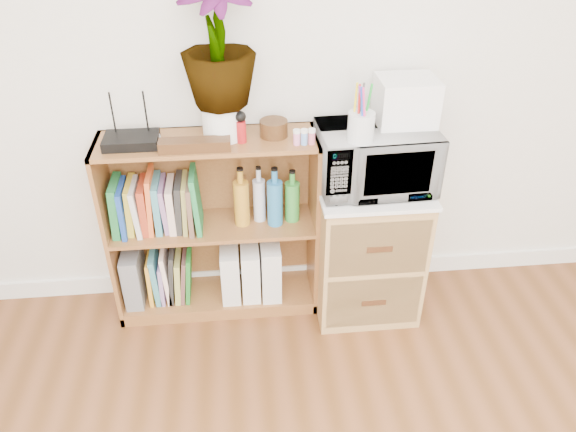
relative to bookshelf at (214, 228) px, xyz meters
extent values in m
cube|color=white|center=(0.35, 0.14, -0.42)|extent=(4.00, 0.02, 0.10)
cube|color=brown|center=(0.00, 0.00, 0.00)|extent=(1.00, 0.30, 0.95)
cube|color=#9E7542|center=(0.75, -0.08, -0.12)|extent=(0.50, 0.45, 0.70)
imported|color=silver|center=(0.75, -0.08, 0.39)|extent=(0.53, 0.37, 0.29)
cylinder|color=silver|center=(0.65, -0.19, 0.59)|extent=(0.11, 0.11, 0.12)
cube|color=white|center=(0.88, -0.02, 0.63)|extent=(0.25, 0.21, 0.20)
cube|color=black|center=(-0.32, -0.02, 0.50)|extent=(0.23, 0.16, 0.04)
imported|color=white|center=(-0.26, -0.03, 0.49)|extent=(0.13, 0.13, 0.03)
cylinder|color=white|center=(0.08, 0.02, 0.55)|extent=(0.18, 0.18, 0.15)
imported|color=#377A30|center=(0.08, 0.02, 0.91)|extent=(0.31, 0.31, 0.56)
cube|color=#381D0F|center=(-0.05, -0.10, 0.50)|extent=(0.30, 0.08, 0.05)
cylinder|color=#A41418|center=(0.15, -0.04, 0.52)|extent=(0.04, 0.04, 0.10)
cylinder|color=#3C2110|center=(0.30, 0.01, 0.51)|extent=(0.13, 0.13, 0.07)
cube|color=#DF7B83|center=(0.42, -0.09, 0.50)|extent=(0.10, 0.04, 0.05)
cube|color=slate|center=(-0.42, 0.00, -0.26)|extent=(0.09, 0.24, 0.29)
cube|color=silver|center=(0.06, -0.01, -0.26)|extent=(0.09, 0.23, 0.29)
cube|color=white|center=(0.17, -0.01, -0.26)|extent=(0.09, 0.23, 0.29)
cube|color=silver|center=(0.27, -0.01, -0.25)|extent=(0.10, 0.24, 0.31)
cube|color=#1E7137|center=(-0.44, 0.00, 0.15)|extent=(0.05, 0.20, 0.26)
cube|color=#183B94|center=(-0.41, 0.00, 0.15)|extent=(0.03, 0.20, 0.25)
cube|color=gold|center=(-0.38, 0.00, 0.15)|extent=(0.04, 0.20, 0.24)
cube|color=beige|center=(-0.35, 0.00, 0.15)|extent=(0.04, 0.20, 0.24)
cube|color=#A7351C|center=(-0.31, 0.00, 0.15)|extent=(0.04, 0.20, 0.24)
cube|color=orange|center=(-0.28, 0.00, 0.17)|extent=(0.04, 0.20, 0.29)
cube|color=teal|center=(-0.25, 0.00, 0.15)|extent=(0.03, 0.20, 0.25)
cube|color=#8F6496|center=(-0.22, 0.00, 0.14)|extent=(0.04, 0.20, 0.23)
cube|color=beige|center=(-0.19, 0.00, 0.14)|extent=(0.03, 0.20, 0.23)
cube|color=#262626|center=(-0.15, 0.00, 0.15)|extent=(0.04, 0.20, 0.25)
cube|color=olive|center=(-0.12, 0.00, 0.15)|extent=(0.03, 0.20, 0.25)
cube|color=brown|center=(-0.10, 0.00, 0.15)|extent=(0.02, 0.20, 0.25)
cube|color=#217B40|center=(-0.07, 0.00, 0.17)|extent=(0.04, 0.20, 0.30)
cylinder|color=#BB8223|center=(0.14, 0.00, 0.17)|extent=(0.07, 0.07, 0.29)
cylinder|color=#B4BACC|center=(0.23, 0.00, 0.16)|extent=(0.06, 0.06, 0.28)
cylinder|color=#2572AF|center=(0.30, 0.00, 0.17)|extent=(0.07, 0.07, 0.29)
cylinder|color=green|center=(0.38, 0.00, 0.15)|extent=(0.07, 0.07, 0.26)
cylinder|color=#D4E936|center=(0.47, 0.00, 0.18)|extent=(0.06, 0.06, 0.31)
cylinder|color=silver|center=(0.54, 0.00, 0.18)|extent=(0.07, 0.07, 0.31)
cube|color=gold|center=(-0.34, 0.00, -0.28)|extent=(0.02, 0.19, 0.25)
cube|color=teal|center=(-0.31, 0.00, -0.27)|extent=(0.04, 0.19, 0.28)
cube|color=#8D6FA6|center=(-0.28, 0.00, -0.29)|extent=(0.03, 0.19, 0.23)
cube|color=#FFD7C6|center=(-0.26, 0.00, -0.26)|extent=(0.04, 0.19, 0.29)
cube|color=#242424|center=(-0.23, 0.00, -0.26)|extent=(0.05, 0.19, 0.30)
cube|color=#A2A34B|center=(-0.20, 0.00, -0.28)|extent=(0.04, 0.19, 0.25)
cube|color=brown|center=(-0.17, 0.00, -0.28)|extent=(0.05, 0.19, 0.26)
cube|color=#1D6D23|center=(-0.15, 0.00, -0.27)|extent=(0.05, 0.19, 0.27)
camera|label=1|loc=(0.13, -2.29, 1.55)|focal=35.00mm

